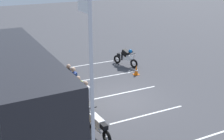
{
  "coord_description": "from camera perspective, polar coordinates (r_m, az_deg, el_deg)",
  "views": [
    {
      "loc": [
        -11.62,
        6.74,
        6.6
      ],
      "look_at": [
        1.52,
        -0.27,
        1.1
      ],
      "focal_mm": 46.06,
      "sensor_mm": 36.0,
      "label": 1
    }
  ],
  "objects": [
    {
      "name": "flagpole",
      "position": [
        6.66,
        -3.86,
        -12.31
      ],
      "size": [
        0.78,
        0.36,
        6.14
      ],
      "color": "silver",
      "rests_on": "ground_plane"
    },
    {
      "name": "tour_bus",
      "position": [
        12.95,
        -18.08,
        -3.3
      ],
      "size": [
        9.55,
        2.62,
        3.25
      ],
      "color": "#26262B",
      "rests_on": "ground_plane"
    },
    {
      "name": "bay_line_c",
      "position": [
        15.63,
        1.59,
        -4.71
      ],
      "size": [
        0.25,
        4.49,
        0.01
      ],
      "color": "white",
      "rests_on": "ground_plane"
    },
    {
      "name": "spectator_far_left",
      "position": [
        13.04,
        -5.18,
        -5.09
      ],
      "size": [
        0.58,
        0.34,
        1.74
      ],
      "color": "#473823",
      "rests_on": "ground_plane"
    },
    {
      "name": "spectator_left",
      "position": [
        13.77,
        -6.66,
        -3.85
      ],
      "size": [
        0.58,
        0.37,
        1.69
      ],
      "color": "black",
      "rests_on": "ground_plane"
    },
    {
      "name": "spectator_centre",
      "position": [
        14.57,
        -7.62,
        -2.15
      ],
      "size": [
        0.57,
        0.32,
        1.82
      ],
      "color": "black",
      "rests_on": "ground_plane"
    },
    {
      "name": "bay_line_e",
      "position": [
        20.02,
        -5.84,
        0.92
      ],
      "size": [
        0.26,
        4.71,
        0.01
      ],
      "color": "white",
      "rests_on": "ground_plane"
    },
    {
      "name": "bay_line_d",
      "position": [
        17.76,
        -2.59,
        -1.55
      ],
      "size": [
        0.26,
        4.77,
        0.01
      ],
      "color": "white",
      "rests_on": "ground_plane"
    },
    {
      "name": "parked_motorcycle_silver",
      "position": [
        11.84,
        -2.79,
        -10.87
      ],
      "size": [
        2.05,
        0.58,
        0.99
      ],
      "color": "black",
      "rests_on": "ground_plane"
    },
    {
      "name": "spectator_right",
      "position": [
        15.4,
        -8.5,
        -1.29
      ],
      "size": [
        0.57,
        0.31,
        1.69
      ],
      "color": "black",
      "rests_on": "ground_plane"
    },
    {
      "name": "stunt_motorcycle",
      "position": [
        19.73,
        2.73,
        2.58
      ],
      "size": [
        1.95,
        0.95,
        1.23
      ],
      "color": "black",
      "rests_on": "ground_plane"
    },
    {
      "name": "ground_plane",
      "position": [
        14.97,
        1.84,
        -5.91
      ],
      "size": [
        80.0,
        80.0,
        0.0
      ],
      "primitive_type": "plane",
      "color": "#424247"
    },
    {
      "name": "traffic_cone",
      "position": [
        18.22,
        4.83,
        -0.02
      ],
      "size": [
        0.34,
        0.34,
        0.63
      ],
      "color": "orange",
      "rests_on": "ground_plane"
    },
    {
      "name": "bay_line_b",
      "position": [
        13.66,
        7.09,
        -8.77
      ],
      "size": [
        0.23,
        3.94,
        0.01
      ],
      "color": "white",
      "rests_on": "ground_plane"
    }
  ]
}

